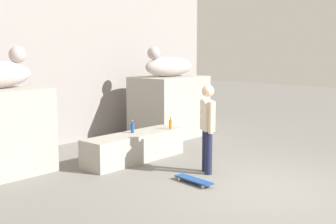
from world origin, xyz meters
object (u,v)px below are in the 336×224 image
(bottle_blue, at_px, (133,128))
(bottle_orange, at_px, (170,124))
(skateboard, at_px, (194,180))
(skater, at_px, (207,125))
(statue_reclining_right, at_px, (168,66))

(bottle_blue, xyz_separation_m, bottle_orange, (0.86, -0.31, 0.00))
(skateboard, xyz_separation_m, bottle_orange, (1.32, 1.70, 0.62))
(skateboard, relative_size, bottle_blue, 3.09)
(skater, bearing_deg, bottle_orange, -164.60)
(skateboard, relative_size, bottle_orange, 3.01)
(bottle_blue, bearing_deg, skateboard, -102.94)
(bottle_blue, relative_size, bottle_orange, 0.98)
(skater, relative_size, skateboard, 2.04)
(statue_reclining_right, distance_m, skateboard, 4.59)
(skater, bearing_deg, skateboard, -32.82)
(statue_reclining_right, xyz_separation_m, skateboard, (-2.84, -3.12, -1.82))
(skater, xyz_separation_m, bottle_orange, (0.62, 1.47, -0.23))
(skater, distance_m, bottle_blue, 1.80)
(bottle_orange, bearing_deg, statue_reclining_right, 42.96)
(skateboard, height_order, bottle_blue, bottle_blue)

